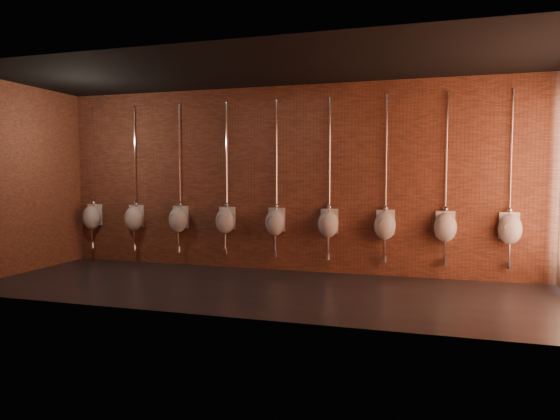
{
  "coord_description": "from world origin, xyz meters",
  "views": [
    {
      "loc": [
        2.36,
        -6.84,
        1.66
      ],
      "look_at": [
        0.06,
        0.9,
        1.1
      ],
      "focal_mm": 32.0,
      "sensor_mm": 36.0,
      "label": 1
    }
  ],
  "objects_px": {
    "urinal_4": "(275,221)",
    "urinal_1": "(134,218)",
    "urinal_7": "(445,226)",
    "urinal_2": "(178,219)",
    "urinal_6": "(385,224)",
    "urinal_8": "(510,228)",
    "urinal_0": "(92,216)",
    "urinal_3": "(225,220)",
    "urinal_5": "(328,223)"
  },
  "relations": [
    {
      "from": "urinal_7",
      "to": "urinal_2",
      "type": "bearing_deg",
      "value": 180.0
    },
    {
      "from": "urinal_2",
      "to": "urinal_6",
      "type": "distance_m",
      "value": 3.74
    },
    {
      "from": "urinal_5",
      "to": "urinal_6",
      "type": "height_order",
      "value": "same"
    },
    {
      "from": "urinal_4",
      "to": "urinal_6",
      "type": "xyz_separation_m",
      "value": [
        1.87,
        0.0,
        0.0
      ]
    },
    {
      "from": "urinal_2",
      "to": "urinal_1",
      "type": "bearing_deg",
      "value": 180.0
    },
    {
      "from": "urinal_4",
      "to": "urinal_1",
      "type": "bearing_deg",
      "value": 180.0
    },
    {
      "from": "urinal_0",
      "to": "urinal_1",
      "type": "relative_size",
      "value": 1.0
    },
    {
      "from": "urinal_4",
      "to": "urinal_8",
      "type": "xyz_separation_m",
      "value": [
        3.74,
        0.0,
        0.0
      ]
    },
    {
      "from": "urinal_1",
      "to": "urinal_8",
      "type": "relative_size",
      "value": 1.0
    },
    {
      "from": "urinal_1",
      "to": "urinal_4",
      "type": "relative_size",
      "value": 1.0
    },
    {
      "from": "urinal_0",
      "to": "urinal_7",
      "type": "relative_size",
      "value": 1.0
    },
    {
      "from": "urinal_1",
      "to": "urinal_3",
      "type": "distance_m",
      "value": 1.87
    },
    {
      "from": "urinal_2",
      "to": "urinal_8",
      "type": "xyz_separation_m",
      "value": [
        5.6,
        0.0,
        0.0
      ]
    },
    {
      "from": "urinal_0",
      "to": "urinal_8",
      "type": "bearing_deg",
      "value": 0.0
    },
    {
      "from": "urinal_2",
      "to": "urinal_7",
      "type": "bearing_deg",
      "value": 0.0
    },
    {
      "from": "urinal_2",
      "to": "urinal_3",
      "type": "bearing_deg",
      "value": 0.0
    },
    {
      "from": "urinal_2",
      "to": "urinal_3",
      "type": "relative_size",
      "value": 1.0
    },
    {
      "from": "urinal_0",
      "to": "urinal_7",
      "type": "height_order",
      "value": "same"
    },
    {
      "from": "urinal_1",
      "to": "urinal_3",
      "type": "relative_size",
      "value": 1.0
    },
    {
      "from": "urinal_1",
      "to": "urinal_4",
      "type": "bearing_deg",
      "value": 0.0
    },
    {
      "from": "urinal_3",
      "to": "urinal_7",
      "type": "distance_m",
      "value": 3.74
    },
    {
      "from": "urinal_0",
      "to": "urinal_1",
      "type": "bearing_deg",
      "value": 0.0
    },
    {
      "from": "urinal_3",
      "to": "urinal_6",
      "type": "bearing_deg",
      "value": 0.0
    },
    {
      "from": "urinal_7",
      "to": "urinal_3",
      "type": "bearing_deg",
      "value": 180.0
    },
    {
      "from": "urinal_2",
      "to": "urinal_7",
      "type": "distance_m",
      "value": 4.67
    },
    {
      "from": "urinal_6",
      "to": "urinal_8",
      "type": "xyz_separation_m",
      "value": [
        1.87,
        0.0,
        0.0
      ]
    },
    {
      "from": "urinal_3",
      "to": "urinal_8",
      "type": "bearing_deg",
      "value": 0.0
    },
    {
      "from": "urinal_1",
      "to": "urinal_2",
      "type": "xyz_separation_m",
      "value": [
        0.93,
        0.0,
        0.0
      ]
    },
    {
      "from": "urinal_0",
      "to": "urinal_5",
      "type": "xyz_separation_m",
      "value": [
        4.67,
        0.0,
        0.0
      ]
    },
    {
      "from": "urinal_1",
      "to": "urinal_5",
      "type": "distance_m",
      "value": 3.74
    },
    {
      "from": "urinal_2",
      "to": "urinal_8",
      "type": "bearing_deg",
      "value": 0.0
    },
    {
      "from": "urinal_2",
      "to": "urinal_0",
      "type": "bearing_deg",
      "value": 180.0
    },
    {
      "from": "urinal_0",
      "to": "urinal_8",
      "type": "height_order",
      "value": "same"
    },
    {
      "from": "urinal_4",
      "to": "urinal_7",
      "type": "distance_m",
      "value": 2.8
    },
    {
      "from": "urinal_3",
      "to": "urinal_6",
      "type": "relative_size",
      "value": 1.0
    },
    {
      "from": "urinal_6",
      "to": "urinal_5",
      "type": "bearing_deg",
      "value": 180.0
    },
    {
      "from": "urinal_2",
      "to": "urinal_5",
      "type": "distance_m",
      "value": 2.8
    },
    {
      "from": "urinal_3",
      "to": "urinal_5",
      "type": "relative_size",
      "value": 1.0
    },
    {
      "from": "urinal_3",
      "to": "urinal_6",
      "type": "distance_m",
      "value": 2.8
    },
    {
      "from": "urinal_8",
      "to": "urinal_0",
      "type": "bearing_deg",
      "value": 180.0
    },
    {
      "from": "urinal_1",
      "to": "urinal_8",
      "type": "distance_m",
      "value": 6.54
    },
    {
      "from": "urinal_0",
      "to": "urinal_5",
      "type": "bearing_deg",
      "value": 0.0
    },
    {
      "from": "urinal_7",
      "to": "urinal_4",
      "type": "bearing_deg",
      "value": 180.0
    },
    {
      "from": "urinal_0",
      "to": "urinal_2",
      "type": "distance_m",
      "value": 1.87
    },
    {
      "from": "urinal_0",
      "to": "urinal_3",
      "type": "xyz_separation_m",
      "value": [
        2.8,
        0.0,
        0.0
      ]
    },
    {
      "from": "urinal_2",
      "to": "urinal_4",
      "type": "height_order",
      "value": "same"
    },
    {
      "from": "urinal_4",
      "to": "urinal_8",
      "type": "bearing_deg",
      "value": 0.0
    },
    {
      "from": "urinal_2",
      "to": "urinal_6",
      "type": "xyz_separation_m",
      "value": [
        3.74,
        0.0,
        0.0
      ]
    },
    {
      "from": "urinal_0",
      "to": "urinal_4",
      "type": "bearing_deg",
      "value": 0.0
    },
    {
      "from": "urinal_4",
      "to": "urinal_6",
      "type": "distance_m",
      "value": 1.87
    }
  ]
}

